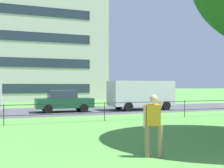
{
  "coord_description": "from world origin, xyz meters",
  "views": [
    {
      "loc": [
        -2.29,
        -2.67,
        1.88
      ],
      "look_at": [
        1.52,
        7.76,
        1.94
      ],
      "focal_mm": 45.42,
      "sensor_mm": 36.0,
      "label": 1
    }
  ],
  "objects": [
    {
      "name": "park_fence",
      "position": [
        0.0,
        11.6,
        0.67
      ],
      "size": [
        35.09,
        0.04,
        1.0
      ],
      "color": "black",
      "rests_on": "ground"
    },
    {
      "name": "car_dark_green_right",
      "position": [
        1.4,
        17.47,
        0.78
      ],
      "size": [
        4.0,
        1.82,
        1.54
      ],
      "color": "#194C2D",
      "rests_on": "ground"
    },
    {
      "name": "street_strip",
      "position": [
        0.0,
        18.2,
        0.0
      ],
      "size": [
        80.0,
        7.36,
        0.01
      ],
      "primitive_type": "cube",
      "color": "#4C4C51",
      "rests_on": "ground"
    },
    {
      "name": "person_thrower",
      "position": [
        1.29,
        3.94,
        0.89
      ],
      "size": [
        0.75,
        0.68,
        1.65
      ],
      "color": "#846B4C",
      "rests_on": "ground"
    },
    {
      "name": "panel_van_left",
      "position": [
        7.41,
        17.25,
        1.27
      ],
      "size": [
        5.03,
        2.17,
        2.24
      ],
      "color": "silver",
      "rests_on": "ground"
    }
  ]
}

